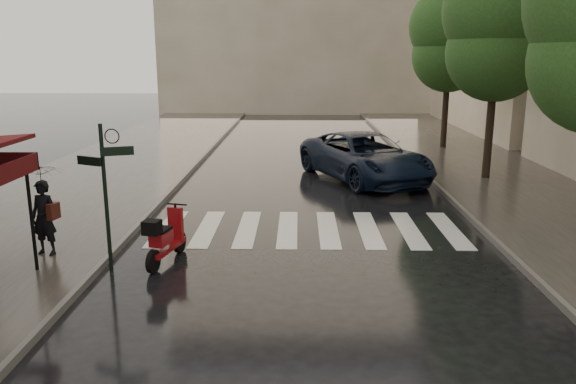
{
  "coord_description": "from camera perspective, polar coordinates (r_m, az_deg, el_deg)",
  "views": [
    {
      "loc": [
        2.72,
        -7.99,
        4.4
      ],
      "look_at": [
        2.49,
        4.34,
        1.4
      ],
      "focal_mm": 35.0,
      "sensor_mm": 36.0,
      "label": 1
    }
  ],
  "objects": [
    {
      "name": "curb_near",
      "position": [
        20.87,
        -10.47,
        1.49
      ],
      "size": [
        0.12,
        60.0,
        0.16
      ],
      "primitive_type": "cube",
      "color": "#595651",
      "rests_on": "ground"
    },
    {
      "name": "crosswalk",
      "position": [
        14.67,
        2.03,
        -3.77
      ],
      "size": [
        7.85,
        3.2,
        0.01
      ],
      "color": "silver",
      "rests_on": "ground"
    },
    {
      "name": "tree_mid",
      "position": [
        21.14,
        20.63,
        16.08
      ],
      "size": [
        3.8,
        3.8,
        8.34
      ],
      "color": "black",
      "rests_on": "sidewalk_far"
    },
    {
      "name": "pedestrian_with_umbrella",
      "position": [
        13.2,
        -23.84,
        0.92
      ],
      "size": [
        1.19,
        1.2,
        2.45
      ],
      "rotation": [
        0.0,
        0.0,
        -0.23
      ],
      "color": "black",
      "rests_on": "sidewalk_near"
    },
    {
      "name": "sidewalk_far",
      "position": [
        21.8,
        21.27,
        1.25
      ],
      "size": [
        5.5,
        60.0,
        0.12
      ],
      "primitive_type": "cube",
      "color": "#38332D",
      "rests_on": "ground"
    },
    {
      "name": "signpost",
      "position": [
        11.94,
        -18.08,
        0.57
      ],
      "size": [
        1.17,
        0.29,
        3.1
      ],
      "color": "black",
      "rests_on": "ground"
    },
    {
      "name": "scooter",
      "position": [
        12.44,
        -12.38,
        -4.71
      ],
      "size": [
        0.7,
        1.77,
        1.18
      ],
      "rotation": [
        0.0,
        0.0,
        -0.23
      ],
      "color": "black",
      "rests_on": "ground"
    },
    {
      "name": "ground",
      "position": [
        9.52,
        -16.19,
        -14.45
      ],
      "size": [
        120.0,
        120.0,
        0.0
      ],
      "primitive_type": "plane",
      "color": "black",
      "rests_on": "ground"
    },
    {
      "name": "curb_far",
      "position": [
        20.99,
        14.08,
        1.37
      ],
      "size": [
        0.12,
        60.0,
        0.16
      ],
      "primitive_type": "cube",
      "color": "#595651",
      "rests_on": "ground"
    },
    {
      "name": "sidewalk_near",
      "position": [
        21.69,
        -18.39,
        1.43
      ],
      "size": [
        6.0,
        60.0,
        0.12
      ],
      "primitive_type": "cube",
      "color": "#38332D",
      "rests_on": "ground"
    },
    {
      "name": "parked_car",
      "position": [
        20.52,
        7.81,
        3.58
      ],
      "size": [
        5.02,
        6.7,
        1.69
      ],
      "primitive_type": "imported",
      "rotation": [
        0.0,
        0.0,
        0.41
      ],
      "color": "black",
      "rests_on": "ground"
    },
    {
      "name": "tree_far",
      "position": [
        27.9,
        16.16,
        15.34
      ],
      "size": [
        3.8,
        3.8,
        8.16
      ],
      "color": "black",
      "rests_on": "sidewalk_far"
    }
  ]
}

